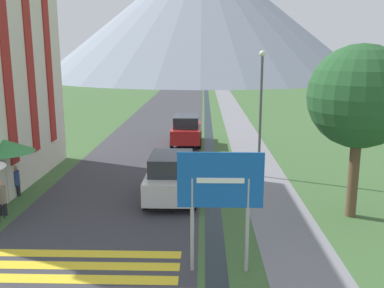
# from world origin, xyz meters

# --- Properties ---
(ground_plane) EXTENTS (160.00, 160.00, 0.00)m
(ground_plane) POSITION_xyz_m (0.00, 20.00, 0.00)
(ground_plane) COLOR #3D6033
(road) EXTENTS (6.40, 60.00, 0.01)m
(road) POSITION_xyz_m (-2.50, 30.00, 0.00)
(road) COLOR #38383D
(road) RESTS_ON ground_plane
(footpath) EXTENTS (2.20, 60.00, 0.01)m
(footpath) POSITION_xyz_m (3.60, 30.00, 0.00)
(footpath) COLOR slate
(footpath) RESTS_ON ground_plane
(drainage_channel) EXTENTS (0.60, 60.00, 0.00)m
(drainage_channel) POSITION_xyz_m (1.20, 30.00, 0.00)
(drainage_channel) COLOR black
(drainage_channel) RESTS_ON ground_plane
(crosswalk_marking) EXTENTS (5.44, 2.54, 0.01)m
(crosswalk_marking) POSITION_xyz_m (-2.50, 3.75, 0.01)
(crosswalk_marking) COLOR yellow
(crosswalk_marking) RESTS_ON ground_plane
(mountain_distant) EXTENTS (72.16, 72.16, 28.27)m
(mountain_distant) POSITION_xyz_m (0.32, 94.00, 14.13)
(mountain_distant) COLOR gray
(mountain_distant) RESTS_ON ground_plane
(road_sign) EXTENTS (2.20, 0.11, 3.24)m
(road_sign) POSITION_xyz_m (1.27, 3.95, 2.22)
(road_sign) COLOR #9E9EA3
(road_sign) RESTS_ON ground_plane
(parked_car_near) EXTENTS (1.98, 3.94, 1.82)m
(parked_car_near) POSITION_xyz_m (-0.40, 9.62, 0.91)
(parked_car_near) COLOR silver
(parked_car_near) RESTS_ON ground_plane
(parked_car_far) EXTENTS (1.87, 3.96, 1.82)m
(parked_car_far) POSITION_xyz_m (-0.23, 19.80, 0.91)
(parked_car_far) COLOR #A31919
(parked_car_far) RESTS_ON ground_plane
(cafe_chair_far_left) EXTENTS (0.40, 0.40, 0.85)m
(cafe_chair_far_left) POSITION_xyz_m (-6.85, 9.69, 0.51)
(cafe_chair_far_left) COLOR black
(cafe_chair_far_left) RESTS_ON ground_plane
(cafe_umbrella_middle_green) EXTENTS (2.26, 2.26, 2.49)m
(cafe_umbrella_middle_green) POSITION_xyz_m (-6.66, 8.98, 2.24)
(cafe_umbrella_middle_green) COLOR #B7B2A8
(cafe_umbrella_middle_green) RESTS_ON ground_plane
(person_seated_far) EXTENTS (0.32, 0.32, 1.28)m
(person_seated_far) POSITION_xyz_m (-6.27, 7.68, 0.71)
(person_seated_far) COLOR #282833
(person_seated_far) RESTS_ON ground_plane
(person_seated_near) EXTENTS (0.32, 0.32, 1.26)m
(person_seated_near) POSITION_xyz_m (-6.67, 9.73, 0.70)
(person_seated_near) COLOR #282833
(person_seated_near) RESTS_ON ground_plane
(streetlamp) EXTENTS (0.28, 0.28, 5.74)m
(streetlamp) POSITION_xyz_m (3.41, 12.82, 3.36)
(streetlamp) COLOR #515156
(streetlamp) RESTS_ON ground_plane
(tree_by_path) EXTENTS (3.48, 3.48, 5.98)m
(tree_by_path) POSITION_xyz_m (6.05, 7.97, 4.21)
(tree_by_path) COLOR brown
(tree_by_path) RESTS_ON ground_plane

